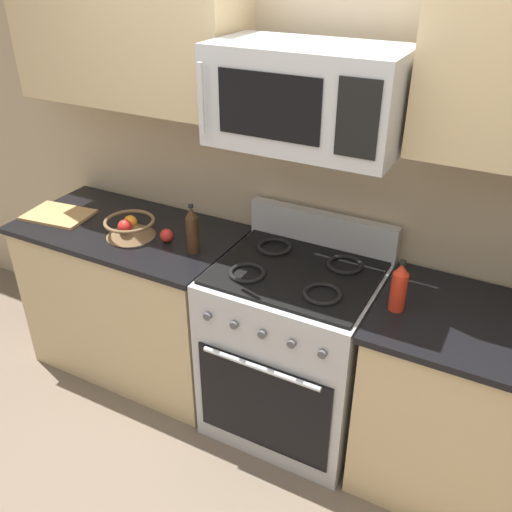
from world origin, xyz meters
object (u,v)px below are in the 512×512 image
Objects in this scene: range_oven at (293,347)px; apple_loose at (167,236)px; bottle_soy at (192,231)px; microwave at (307,97)px; bottle_hot_sauce at (399,287)px; fruit_basket at (130,227)px; cutting_board at (58,215)px.

apple_loose is at bearing -177.53° from range_oven.
microwave is at bearing 9.07° from bottle_soy.
microwave is 0.85m from bottle_hot_sauce.
bottle_hot_sauce reaches higher than range_oven.
fruit_basket is 0.50m from cutting_board.
cutting_board is (-0.71, -0.04, -0.03)m from apple_loose.
apple_loose is at bearing -175.20° from microwave.
fruit_basket reaches higher than apple_loose.
range_oven is at bearing -89.97° from microwave.
microwave is 2.94× the size of fruit_basket.
cutting_board is 0.89m from bottle_soy.
range_oven reaches higher than fruit_basket.
fruit_basket is 1.03× the size of bottle_soy.
microwave reaches higher than fruit_basket.
microwave reaches higher than bottle_soy.
bottle_soy is (0.38, 0.01, 0.07)m from fruit_basket.
bottle_hot_sauce is at bearing -1.68° from apple_loose.
fruit_basket is (-0.91, -0.10, -0.75)m from microwave.
bottle_soy is (-0.53, -0.08, -0.68)m from microwave.
bottle_soy is at bearing 0.99° from cutting_board.
range_oven is 4.31× the size of bottle_soy.
bottle_hot_sauce is at bearing 0.17° from cutting_board.
bottle_hot_sauce is (0.48, -0.09, -0.69)m from microwave.
apple_loose is at bearing 3.27° from cutting_board.
fruit_basket is 0.75× the size of cutting_board.
apple_loose is (0.20, 0.04, -0.02)m from fruit_basket.
microwave is 2.20× the size of cutting_board.
apple_loose is 0.20× the size of cutting_board.
microwave reaches higher than apple_loose.
bottle_soy reaches higher than bottle_hot_sauce.
microwave reaches higher than cutting_board.
bottle_hot_sauce reaches higher than apple_loose.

